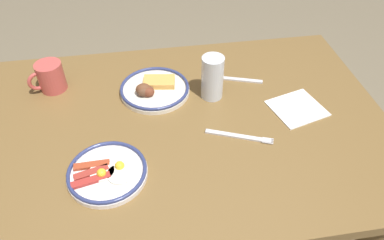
{
  "coord_description": "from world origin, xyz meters",
  "views": [
    {
      "loc": [
        0.09,
        0.78,
        1.5
      ],
      "look_at": [
        -0.03,
        0.03,
        0.79
      ],
      "focal_mm": 34.13,
      "sensor_mm": 36.0,
      "label": 1
    }
  ],
  "objects": [
    {
      "name": "dining_table",
      "position": [
        0.0,
        0.0,
        0.64
      ],
      "size": [
        1.25,
        0.83,
        0.76
      ],
      "color": "brown",
      "rests_on": "ground_plane"
    },
    {
      "name": "plate_near_main",
      "position": [
        0.06,
        -0.15,
        0.77
      ],
      "size": [
        0.22,
        0.22,
        0.05
      ],
      "color": "silver",
      "rests_on": "dining_table"
    },
    {
      "name": "plate_center_pancakes",
      "position": [
        0.21,
        0.17,
        0.77
      ],
      "size": [
        0.2,
        0.2,
        0.04
      ],
      "color": "white",
      "rests_on": "dining_table"
    },
    {
      "name": "coffee_mug",
      "position": [
        0.39,
        -0.23,
        0.81
      ],
      "size": [
        0.11,
        0.08,
        0.09
      ],
      "color": "#BF4C47",
      "rests_on": "dining_table"
    },
    {
      "name": "drinking_glass",
      "position": [
        -0.12,
        -0.11,
        0.82
      ],
      "size": [
        0.07,
        0.07,
        0.14
      ],
      "color": "silver",
      "rests_on": "dining_table"
    },
    {
      "name": "paper_napkin",
      "position": [
        -0.37,
        -0.01,
        0.76
      ],
      "size": [
        0.18,
        0.18,
        0.0
      ],
      "primitive_type": "cube",
      "rotation": [
        0.0,
        0.0,
        0.28
      ],
      "color": "white",
      "rests_on": "dining_table"
    },
    {
      "name": "fork_near",
      "position": [
        -0.16,
        0.09,
        0.76
      ],
      "size": [
        0.19,
        0.09,
        0.01
      ],
      "color": "silver",
      "rests_on": "dining_table"
    },
    {
      "name": "fork_far",
      "position": [
        -0.21,
        -0.18,
        0.76
      ],
      "size": [
        0.18,
        0.08,
        0.01
      ],
      "color": "silver",
      "rests_on": "dining_table"
    }
  ]
}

